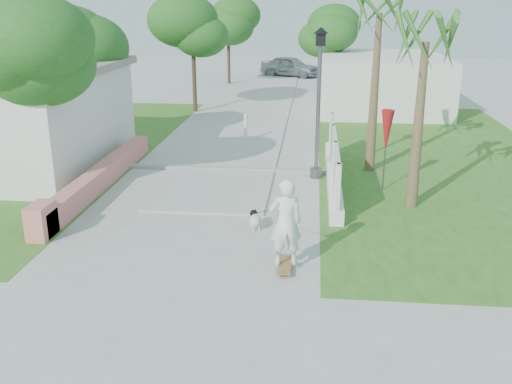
# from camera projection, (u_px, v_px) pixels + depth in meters

# --- Properties ---
(ground) EXTENTS (90.00, 90.00, 0.00)m
(ground) POSITION_uv_depth(u_px,v_px,m) (183.00, 247.00, 12.53)
(ground) COLOR #B7B7B2
(ground) RESTS_ON ground
(path_strip) EXTENTS (3.20, 36.00, 0.06)m
(path_strip) POSITION_uv_depth(u_px,v_px,m) (264.00, 99.00, 31.38)
(path_strip) COLOR #B7B7B2
(path_strip) RESTS_ON ground
(curb) EXTENTS (6.50, 0.25, 0.10)m
(curb) POSITION_uv_depth(u_px,v_px,m) (225.00, 169.00, 18.17)
(curb) COLOR #999993
(curb) RESTS_ON ground
(grass_left) EXTENTS (8.00, 20.00, 0.01)m
(grass_left) POSITION_uv_depth(u_px,v_px,m) (43.00, 149.00, 20.74)
(grass_left) COLOR #2C6821
(grass_left) RESTS_ON ground
(grass_right) EXTENTS (8.00, 20.00, 0.01)m
(grass_right) POSITION_uv_depth(u_px,v_px,m) (437.00, 160.00, 19.40)
(grass_right) COLOR #2C6821
(grass_right) RESTS_ON ground
(pink_wall) EXTENTS (0.45, 8.20, 0.80)m
(pink_wall) POSITION_uv_depth(u_px,v_px,m) (96.00, 181.00, 16.10)
(pink_wall) COLOR #D97B6F
(pink_wall) RESTS_ON ground
(lattice_fence) EXTENTS (0.35, 7.00, 1.50)m
(lattice_fence) POSITION_uv_depth(u_px,v_px,m) (333.00, 165.00, 16.75)
(lattice_fence) COLOR white
(lattice_fence) RESTS_ON ground
(building_right) EXTENTS (6.00, 8.00, 2.60)m
(building_right) POSITION_uv_depth(u_px,v_px,m) (379.00, 82.00, 28.52)
(building_right) COLOR silver
(building_right) RESTS_ON ground
(street_lamp) EXTENTS (0.44, 0.44, 4.44)m
(street_lamp) POSITION_uv_depth(u_px,v_px,m) (319.00, 98.00, 16.66)
(street_lamp) COLOR #59595E
(street_lamp) RESTS_ON ground
(bollard) EXTENTS (0.14, 0.14, 1.09)m
(bollard) POSITION_uv_depth(u_px,v_px,m) (246.00, 126.00, 21.75)
(bollard) COLOR white
(bollard) RESTS_ON ground
(patio_umbrella) EXTENTS (0.36, 0.36, 2.30)m
(patio_umbrella) POSITION_uv_depth(u_px,v_px,m) (387.00, 132.00, 15.78)
(patio_umbrella) COLOR #59595E
(patio_umbrella) RESTS_ON ground
(tree_left_near) EXTENTS (3.60, 3.60, 5.28)m
(tree_left_near) POSITION_uv_depth(u_px,v_px,m) (31.00, 55.00, 14.55)
(tree_left_near) COLOR #4C3826
(tree_left_near) RESTS_ON ground
(tree_left_mid) EXTENTS (3.20, 3.20, 4.85)m
(tree_left_mid) POSITION_uv_depth(u_px,v_px,m) (79.00, 50.00, 19.94)
(tree_left_mid) COLOR #4C3826
(tree_left_mid) RESTS_ON ground
(tree_path_left) EXTENTS (3.40, 3.40, 5.23)m
(tree_path_left) POSITION_uv_depth(u_px,v_px,m) (193.00, 30.00, 26.67)
(tree_path_left) COLOR #4C3826
(tree_path_left) RESTS_ON ground
(tree_path_right) EXTENTS (3.00, 3.00, 4.79)m
(tree_path_right) POSITION_uv_depth(u_px,v_px,m) (325.00, 34.00, 29.95)
(tree_path_right) COLOR #4C3826
(tree_path_right) RESTS_ON ground
(tree_path_far) EXTENTS (3.20, 3.20, 5.17)m
(tree_path_far) POSITION_uv_depth(u_px,v_px,m) (228.00, 23.00, 36.08)
(tree_path_far) COLOR #4C3826
(tree_path_far) RESTS_ON ground
(palm_far) EXTENTS (1.80, 1.80, 5.30)m
(palm_far) POSITION_uv_depth(u_px,v_px,m) (379.00, 24.00, 16.79)
(palm_far) COLOR brown
(palm_far) RESTS_ON ground
(palm_near) EXTENTS (1.80, 1.80, 4.70)m
(palm_near) POSITION_uv_depth(u_px,v_px,m) (425.00, 52.00, 13.77)
(palm_near) COLOR brown
(palm_near) RESTS_ON ground
(skateboarder) EXTENTS (1.17, 2.75, 1.90)m
(skateboarder) POSITION_uv_depth(u_px,v_px,m) (270.00, 215.00, 12.01)
(skateboarder) COLOR olive
(skateboarder) RESTS_ON ground
(dog) EXTENTS (0.40, 0.61, 0.43)m
(dog) POSITION_uv_depth(u_px,v_px,m) (255.00, 219.00, 13.46)
(dog) COLOR silver
(dog) RESTS_ON ground
(parked_car) EXTENTS (4.54, 3.16, 1.44)m
(parked_car) POSITION_uv_depth(u_px,v_px,m) (290.00, 66.00, 40.56)
(parked_car) COLOR #9EA0A6
(parked_car) RESTS_ON ground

